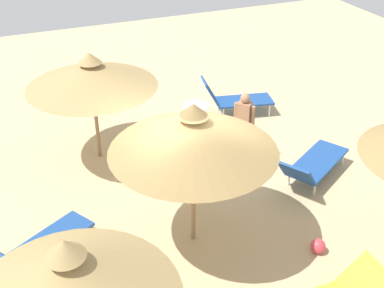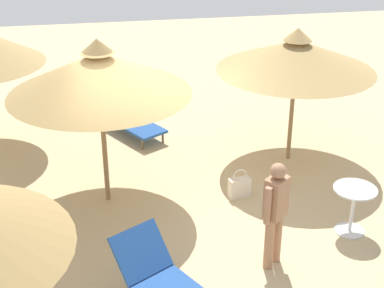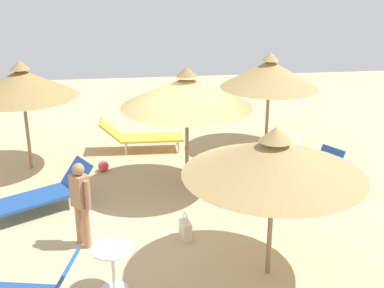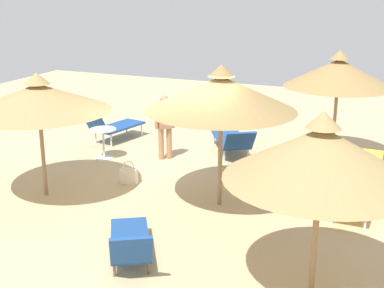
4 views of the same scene
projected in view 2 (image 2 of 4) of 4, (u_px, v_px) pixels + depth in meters
The scene contains 8 objects.
ground at pixel (159, 205), 9.34m from camera, with size 24.00×24.00×0.10m, color tan.
parasol_umbrella_back at pixel (296, 55), 9.85m from camera, with size 2.76×2.76×2.47m.
parasol_umbrella_far_left at pixel (99, 73), 8.46m from camera, with size 2.77×2.77×2.69m.
lounge_chair_far_right at pixel (126, 116), 11.64m from camera, with size 1.43×1.86×0.82m.
person_standing_back at pixel (275, 209), 7.51m from camera, with size 0.39×0.36×1.55m.
handbag at pixel (239, 187), 9.41m from camera, with size 0.37×0.21×0.51m.
side_table_round at pixel (353, 202), 8.37m from camera, with size 0.63×0.63×0.74m.
beach_ball at pixel (25, 272), 7.53m from camera, with size 0.26×0.26×0.26m, color #D83F4C.
Camera 2 is at (-0.83, -7.92, 4.95)m, focal length 53.72 mm.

